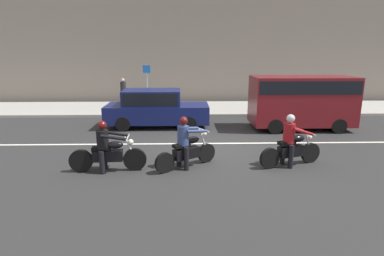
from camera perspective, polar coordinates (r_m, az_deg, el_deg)
ground_plane at (r=11.11m, az=4.08°, el=-4.18°), size 80.00×80.00×0.00m
sidewalk_slab at (r=18.85m, az=1.79°, el=3.63°), size 40.00×4.40×0.14m
lane_marking_stripe at (r=11.93m, az=1.04°, el=-2.85°), size 18.00×0.14×0.01m
motorcycle_with_rider_denim_blue at (r=9.38m, az=-1.09°, el=-3.44°), size 1.84×1.30×1.58m
motorcycle_with_rider_crimson at (r=9.99m, az=17.62°, el=-2.97°), size 2.07×0.92×1.62m
motorcycle_with_rider_black_leather at (r=9.42m, az=-15.23°, el=-4.03°), size 2.24×0.70×1.52m
parked_van_maroon at (r=14.77m, az=19.39°, el=5.02°), size 4.41×1.96×2.36m
parked_sedan_navy at (r=14.48m, az=-6.69°, el=3.66°), size 4.68×1.82×1.72m
street_sign_post at (r=18.97m, az=-8.21°, el=8.39°), size 0.44×0.08×2.50m
pedestrian_bystander at (r=19.33m, az=-12.43°, el=6.75°), size 0.34×0.34×1.70m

